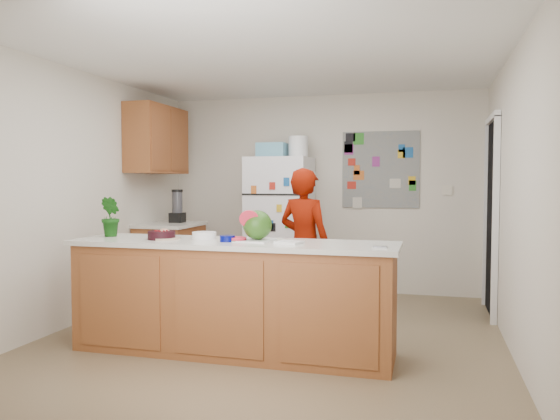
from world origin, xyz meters
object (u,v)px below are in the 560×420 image
(watermelon, at_px, (257,225))
(cherry_bowl, at_px, (162,235))
(refrigerator, at_px, (280,226))
(person, at_px, (304,244))

(watermelon, xyz_separation_m, cherry_bowl, (-0.81, -0.09, -0.10))
(refrigerator, height_order, watermelon, refrigerator)
(person, height_order, watermelon, person)
(person, xyz_separation_m, watermelon, (-0.13, -1.15, 0.28))
(watermelon, bearing_deg, refrigerator, 100.89)
(person, bearing_deg, cherry_bowl, 71.16)
(watermelon, bearing_deg, cherry_bowl, -173.86)
(watermelon, height_order, cherry_bowl, watermelon)
(refrigerator, bearing_deg, cherry_bowl, -98.57)
(watermelon, bearing_deg, person, 83.40)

